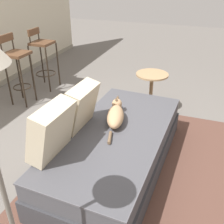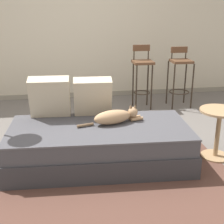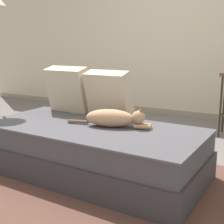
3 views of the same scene
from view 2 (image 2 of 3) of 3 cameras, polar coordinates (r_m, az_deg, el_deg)
ground_plane at (r=3.82m, az=-2.91°, el=-6.40°), size 16.00×16.00×0.00m
wall_back_panel at (r=5.70m, az=-5.51°, el=15.58°), size 8.00×0.10×2.60m
wall_baseboard_trim at (r=5.86m, az=-5.09°, el=3.22°), size 8.00×0.02×0.09m
area_rug at (r=3.20m, az=-1.62°, el=-11.68°), size 2.63×2.02×0.01m
couch at (r=3.37m, az=-2.28°, el=-5.97°), size 1.97×1.01×0.43m
throw_pillow_corner at (r=3.56m, az=-11.31°, el=2.73°), size 0.46×0.28×0.47m
throw_pillow_middle at (r=3.55m, az=-3.54°, el=2.86°), size 0.44×0.27×0.45m
cat at (r=3.35m, az=0.59°, el=-0.85°), size 0.74×0.28×0.19m
bar_stool_near_window at (r=5.11m, az=5.58°, el=7.54°), size 0.32×0.32×1.02m
bar_stool_by_doorway at (r=5.31m, az=12.36°, el=7.20°), size 0.34×0.34×0.98m
side_table at (r=3.62m, az=18.89°, el=-2.57°), size 0.44×0.44×0.57m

